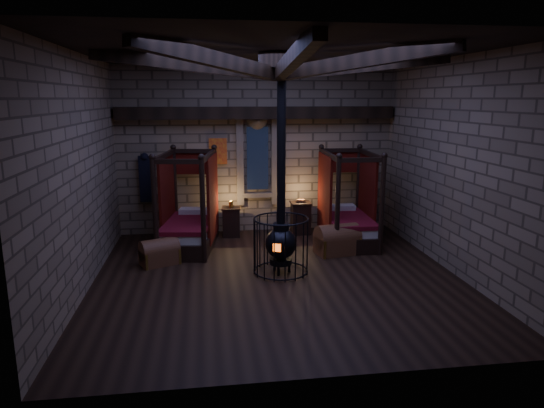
{
  "coord_description": "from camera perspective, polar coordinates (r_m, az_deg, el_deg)",
  "views": [
    {
      "loc": [
        -1.33,
        -8.79,
        3.41
      ],
      "look_at": [
        -0.02,
        0.6,
        1.33
      ],
      "focal_mm": 32.0,
      "sensor_mm": 36.0,
      "label": 1
    }
  ],
  "objects": [
    {
      "name": "bed_left",
      "position": [
        11.4,
        -9.69,
        -2.38
      ],
      "size": [
        1.41,
        2.24,
        2.2
      ],
      "rotation": [
        0.0,
        0.0,
        -0.15
      ],
      "color": "black",
      "rests_on": "ground"
    },
    {
      "name": "bed_right",
      "position": [
        11.82,
        8.83,
        -1.85
      ],
      "size": [
        1.19,
        2.13,
        2.17
      ],
      "rotation": [
        0.0,
        0.0,
        -0.05
      ],
      "color": "black",
      "rests_on": "ground"
    },
    {
      "name": "trunk_right",
      "position": [
        10.93,
        7.69,
        -4.26
      ],
      "size": [
        1.03,
        0.76,
        0.68
      ],
      "rotation": [
        0.0,
        0.0,
        0.19
      ],
      "color": "brown",
      "rests_on": "ground"
    },
    {
      "name": "room",
      "position": [
        8.99,
        0.61,
        14.5
      ],
      "size": [
        7.02,
        7.02,
        4.29
      ],
      "color": "black",
      "rests_on": "ground"
    },
    {
      "name": "stove",
      "position": [
        9.56,
        1.05,
        -4.37
      ],
      "size": [
        1.1,
        1.1,
        4.05
      ],
      "rotation": [
        0.0,
        0.0,
        -0.41
      ],
      "color": "black",
      "rests_on": "ground"
    },
    {
      "name": "trunk_left",
      "position": [
        10.43,
        -13.09,
        -5.61
      ],
      "size": [
        0.89,
        0.76,
        0.56
      ],
      "rotation": [
        0.0,
        0.0,
        0.43
      ],
      "color": "brown",
      "rests_on": "ground"
    },
    {
      "name": "nightstand_left",
      "position": [
        12.21,
        -4.81,
        -2.04
      ],
      "size": [
        0.5,
        0.48,
        0.91
      ],
      "rotation": [
        0.0,
        0.0,
        -0.08
      ],
      "color": "black",
      "rests_on": "ground"
    },
    {
      "name": "nightstand_right",
      "position": [
        12.41,
        3.39,
        -1.6
      ],
      "size": [
        0.52,
        0.49,
        0.89
      ],
      "rotation": [
        0.0,
        0.0,
        -0.01
      ],
      "color": "black",
      "rests_on": "ground"
    }
  ]
}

